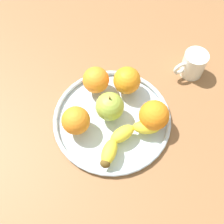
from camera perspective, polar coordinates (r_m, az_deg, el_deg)
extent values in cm
cube|color=brown|center=(77.00, 0.00, -2.43)|extent=(132.20, 132.20, 4.00)
cylinder|color=silver|center=(74.94, 0.00, -1.65)|extent=(30.49, 30.49, 0.60)
torus|color=silver|center=(74.14, 0.00, -1.34)|extent=(31.76, 31.76, 1.20)
ellipsoid|color=yellow|center=(70.89, 7.14, -3.12)|extent=(7.88, 6.31, 3.58)
ellipsoid|color=yellow|center=(69.66, 2.44, -4.45)|extent=(7.56, 4.81, 3.58)
ellipsoid|color=yellow|center=(67.73, -0.57, -8.24)|extent=(7.39, 7.58, 3.58)
ellipsoid|color=brown|center=(66.76, -1.44, -10.65)|extent=(3.20, 3.17, 2.51)
sphere|color=#96AF3E|center=(71.01, -0.09, 1.30)|extent=(7.50, 7.50, 7.50)
cylinder|color=#593819|center=(67.62, -0.10, 2.98)|extent=(0.44, 0.44, 1.20)
sphere|color=orange|center=(75.41, 3.11, 6.56)|extent=(7.53, 7.53, 7.53)
sphere|color=orange|center=(69.69, -7.49, -1.75)|extent=(7.29, 7.29, 7.29)
sphere|color=orange|center=(75.71, -3.10, 6.73)|extent=(7.32, 7.32, 7.32)
sphere|color=orange|center=(70.30, 8.68, -0.68)|extent=(7.77, 7.77, 7.77)
cylinder|color=white|center=(84.15, 16.52, 9.48)|extent=(6.75, 6.75, 7.82)
torus|color=white|center=(81.63, 13.94, 8.72)|extent=(4.44, 1.00, 4.44)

